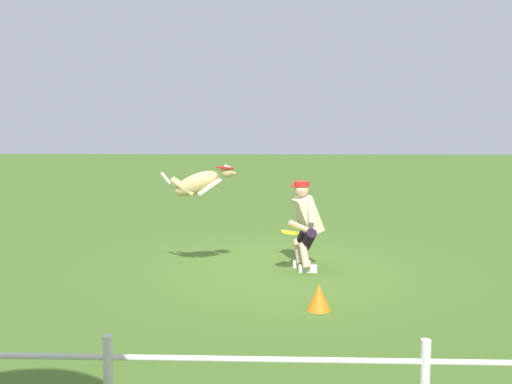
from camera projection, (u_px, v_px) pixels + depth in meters
ground_plane at (272, 270)px, 8.68m from camera, size 60.00×60.00×0.00m
person at (305, 222)px, 8.60m from camera, size 0.54×0.67×1.29m
dog at (200, 183)px, 8.27m from camera, size 1.07×0.29×0.53m
frisbee_flying at (225, 168)px, 8.25m from camera, size 0.33×0.33×0.06m
frisbee_held at (290, 232)px, 8.31m from camera, size 0.35×0.35×0.06m
training_cone at (319, 297)px, 6.81m from camera, size 0.27×0.27×0.30m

